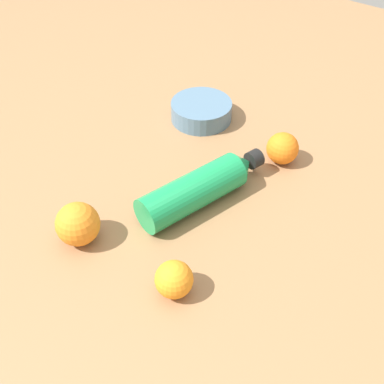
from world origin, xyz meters
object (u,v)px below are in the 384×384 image
object	(u,v)px
orange_2	(78,224)
orange_1	(174,279)
water_bottle	(202,187)
ceramic_bowl	(201,111)
orange_0	(282,148)

from	to	relation	value
orange_2	orange_1	bearing A→B (deg)	-176.43
water_bottle	ceramic_bowl	bearing A→B (deg)	51.38
orange_0	orange_2	size ratio (longest dim) A/B	0.86
orange_1	orange_0	bearing A→B (deg)	-86.33
orange_0	ceramic_bowl	bearing A→B (deg)	-6.42
orange_0	ceramic_bowl	size ratio (longest dim) A/B	0.48
orange_2	ceramic_bowl	bearing A→B (deg)	-83.47
orange_1	ceramic_bowl	world-z (taller)	orange_1
water_bottle	ceramic_bowl	world-z (taller)	water_bottle
orange_2	orange_0	bearing A→B (deg)	-113.54
orange_1	orange_2	size ratio (longest dim) A/B	0.80
water_bottle	orange_0	world-z (taller)	water_bottle
water_bottle	orange_0	xyz separation A→B (m)	(-0.07, -0.20, -0.00)
water_bottle	orange_0	distance (m)	0.21
water_bottle	orange_0	size ratio (longest dim) A/B	4.21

